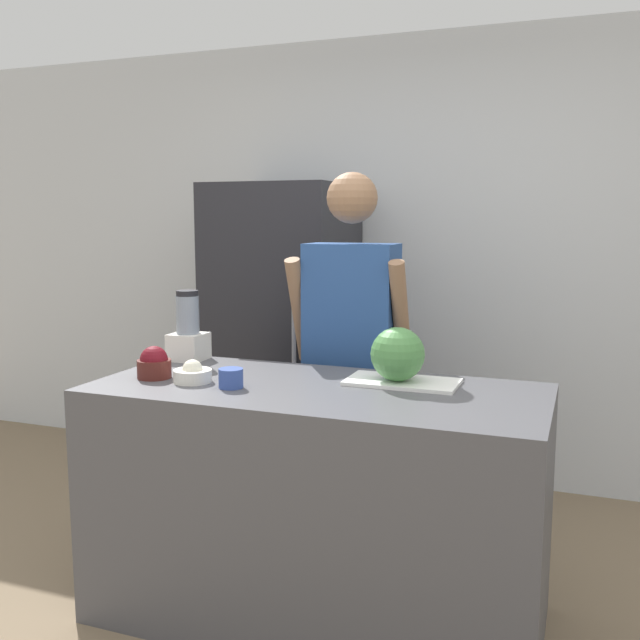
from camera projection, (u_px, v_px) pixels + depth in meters
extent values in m
cube|color=silver|center=(420.00, 261.00, 4.22)|extent=(8.00, 0.06, 2.60)
cube|color=#4C4C51|center=(317.00, 503.00, 2.75)|extent=(1.71, 0.77, 0.93)
cube|color=#232328|center=(283.00, 336.00, 4.16)|extent=(0.74, 0.70, 1.75)
cylinder|color=gray|center=(294.00, 316.00, 3.72)|extent=(0.02, 0.02, 0.61)
cube|color=#4C608C|center=(350.00, 462.00, 3.34)|extent=(0.31, 0.18, 0.84)
cube|color=#284C8C|center=(351.00, 309.00, 3.24)|extent=(0.41, 0.22, 0.60)
sphere|color=#936B4C|center=(352.00, 198.00, 3.17)|extent=(0.23, 0.23, 0.23)
cylinder|color=#936B4C|center=(299.00, 310.00, 3.29)|extent=(0.07, 0.24, 0.50)
cylinder|color=#936B4C|center=(401.00, 315.00, 3.12)|extent=(0.07, 0.24, 0.50)
cube|color=white|center=(402.00, 382.00, 2.74)|extent=(0.43, 0.23, 0.01)
sphere|color=#4C8C47|center=(398.00, 354.00, 2.71)|extent=(0.21, 0.21, 0.21)
cylinder|color=#511E19|center=(154.00, 369.00, 2.83)|extent=(0.13, 0.13, 0.07)
sphere|color=maroon|center=(154.00, 360.00, 2.83)|extent=(0.11, 0.11, 0.11)
cylinder|color=white|center=(193.00, 376.00, 2.76)|extent=(0.15, 0.15, 0.05)
sphere|color=white|center=(192.00, 370.00, 2.76)|extent=(0.08, 0.08, 0.08)
cylinder|color=#334C9E|center=(231.00, 378.00, 2.67)|extent=(0.09, 0.09, 0.07)
cube|color=silver|center=(189.00, 347.00, 3.19)|extent=(0.15, 0.15, 0.12)
cylinder|color=gray|center=(188.00, 315.00, 3.17)|extent=(0.10, 0.10, 0.17)
cylinder|color=black|center=(187.00, 293.00, 3.15)|extent=(0.10, 0.10, 0.02)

